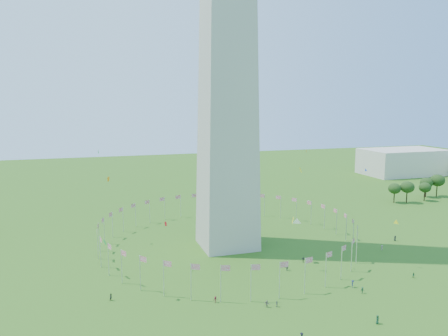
{
  "coord_description": "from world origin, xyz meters",
  "views": [
    {
      "loc": [
        -41.48,
        -78.62,
        45.99
      ],
      "look_at": [
        -5.79,
        35.0,
        27.81
      ],
      "focal_mm": 35.0,
      "sensor_mm": 36.0,
      "label": 1
    }
  ],
  "objects": [
    {
      "name": "flag_ring",
      "position": [
        -0.0,
        50.0,
        4.5
      ],
      "size": [
        80.24,
        80.24,
        9.0
      ],
      "color": "silver",
      "rests_on": "ground"
    },
    {
      "name": "crowd",
      "position": [
        13.53,
        2.86,
        0.86
      ],
      "size": [
        98.8,
        71.85,
        1.95
      ],
      "color": "#52121A",
      "rests_on": "ground"
    },
    {
      "name": "gov_building_east_a",
      "position": [
        150.0,
        150.0,
        8.0
      ],
      "size": [
        50.0,
        30.0,
        16.0
      ],
      "primitive_type": "cube",
      "color": "beige",
      "rests_on": "ground"
    },
    {
      "name": "ground",
      "position": [
        0.0,
        0.0,
        0.0
      ],
      "size": [
        600.0,
        600.0,
        0.0
      ],
      "primitive_type": "plane",
      "color": "#285513",
      "rests_on": "ground"
    },
    {
      "name": "tree_line_east",
      "position": [
        116.65,
        85.36,
        4.91
      ],
      "size": [
        53.32,
        15.68,
        10.72
      ],
      "color": "#264918",
      "rests_on": "ground"
    },
    {
      "name": "kites_aloft",
      "position": [
        11.71,
        27.34,
        20.12
      ],
      "size": [
        95.31,
        79.3,
        41.32
      ],
      "color": "white",
      "rests_on": "ground"
    }
  ]
}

